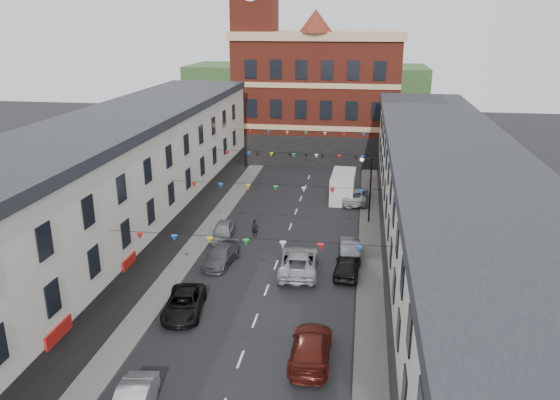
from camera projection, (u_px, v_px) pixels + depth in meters
The scene contains 19 objects.
ground at pixel (267, 290), 36.72m from camera, with size 160.00×160.00×0.00m, color black.
pavement_left at pixel (178, 269), 39.56m from camera, with size 1.80×64.00×0.15m, color #605E5B.
pavement_right at pixel (370, 283), 37.57m from camera, with size 1.80×64.00×0.15m, color #605E5B.
terrace_left at pixel (101, 202), 37.67m from camera, with size 8.40×56.00×10.70m.
terrace_right at pixel (452, 227), 34.43m from camera, with size 8.40×56.00×9.70m.
civic_building at pixel (318, 95), 69.77m from camera, with size 20.60×13.30×18.50m.
clock_tower at pixel (255, 40), 65.95m from camera, with size 5.60×5.60×30.00m.
distant_hill at pixel (306, 95), 93.90m from camera, with size 40.00×14.00×10.00m, color #2C5025.
street_lamp at pixel (368, 181), 47.68m from camera, with size 1.10×0.36×6.00m.
car_left_c at pixel (184, 304), 33.61m from camera, with size 2.21×4.78×1.33m, color black.
car_left_d at pixel (221, 256), 40.49m from camera, with size 1.81×4.46×1.29m, color #484951.
car_left_e at pixel (223, 231), 45.11m from camera, with size 1.62×4.03×1.37m, color gray.
car_right_c at pixel (311, 348), 28.92m from camera, with size 2.15×5.28×1.53m, color #501710.
car_right_d at pixel (347, 266), 38.62m from camera, with size 1.74×4.32×1.47m, color black.
car_right_e at pixel (350, 248), 41.77m from camera, with size 1.49×4.28×1.41m, color #505558.
car_right_f at pixel (356, 195), 54.16m from camera, with size 2.41×5.22×1.45m, color #A9ACAE.
moving_car at pixel (299, 262), 39.10m from camera, with size 2.72×5.90×1.64m, color #A5A5AB.
white_van at pixel (343, 186), 55.12m from camera, with size 2.28×5.92×2.62m, color silver.
pedestrian at pixel (255, 228), 45.49m from camera, with size 0.56×0.37×1.54m, color black.
Camera 1 is at (5.90, -32.43, 17.29)m, focal length 35.00 mm.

